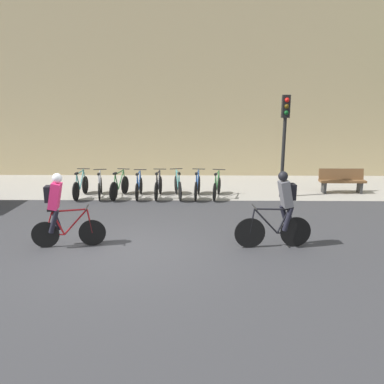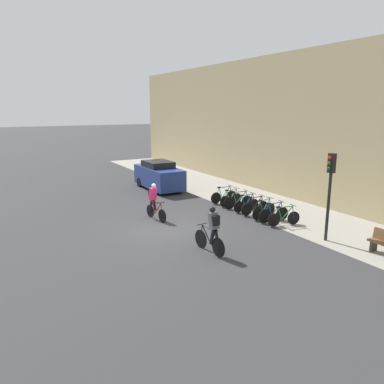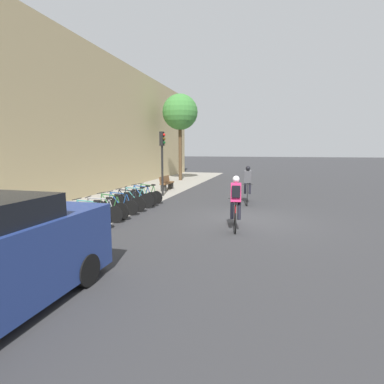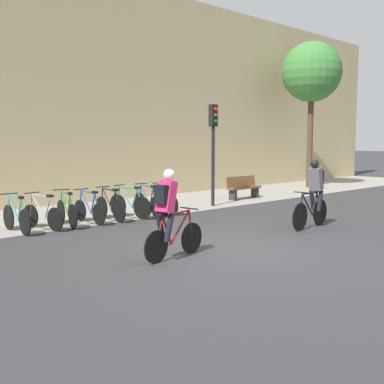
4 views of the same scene
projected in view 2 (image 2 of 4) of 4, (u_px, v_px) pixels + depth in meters
ground at (163, 228)px, 16.66m from camera, size 200.00×200.00×0.00m
kerb_strip at (278, 208)px, 19.91m from camera, size 44.00×4.50×0.01m
building_facade at (317, 128)px, 20.22m from camera, size 44.00×0.60×8.36m
cyclist_pink at (154, 200)px, 17.86m from camera, size 1.68×0.52×1.75m
cyclist_grey at (212, 229)px, 13.57m from camera, size 1.79×0.47×1.80m
parked_bike_0 at (224, 196)px, 21.07m from camera, size 0.46×1.67×0.96m
parked_bike_1 at (231, 199)px, 20.48m from camera, size 0.47×1.60×0.94m
parked_bike_2 at (238, 201)px, 19.89m from camera, size 0.50×1.66×0.96m
parked_bike_3 at (246, 204)px, 19.31m from camera, size 0.46×1.58×0.94m
parked_bike_4 at (255, 207)px, 18.72m from camera, size 0.46×1.63×0.96m
parked_bike_5 at (264, 210)px, 18.13m from camera, size 0.48×1.64×0.97m
parked_bike_6 at (274, 214)px, 17.55m from camera, size 0.46×1.64×0.96m
parked_bike_7 at (284, 217)px, 16.97m from camera, size 0.50×1.61×0.94m
traffic_light_pole at (330, 181)px, 14.62m from camera, size 0.26×0.30×3.54m
parked_car at (159, 176)px, 24.47m from camera, size 4.30×1.84×1.85m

